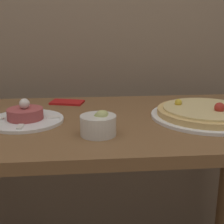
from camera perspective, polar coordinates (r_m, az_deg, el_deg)
name	(u,v)px	position (r m, az deg, el deg)	size (l,w,h in m)	color
dining_table	(112,152)	(1.08, 0.01, -7.40)	(1.23, 0.64, 0.76)	brown
pizza_plate	(207,113)	(1.08, 16.96, -0.17)	(0.37, 0.37, 0.06)	white
tartare_plate	(25,117)	(1.03, -15.54, -0.90)	(0.24, 0.24, 0.08)	white
small_bowl	(99,124)	(0.88, -2.42, -2.12)	(0.10, 0.10, 0.07)	silver
napkin	(67,102)	(1.25, -8.22, 1.77)	(0.14, 0.10, 0.01)	red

